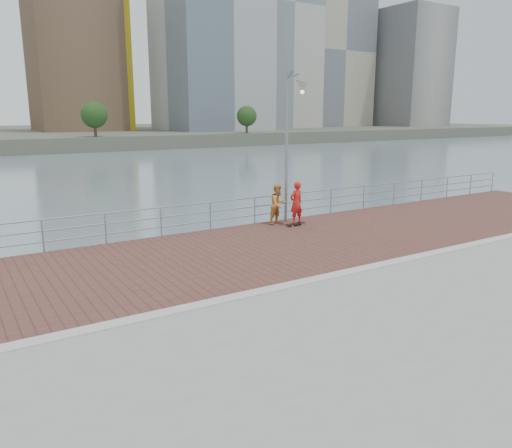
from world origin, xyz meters
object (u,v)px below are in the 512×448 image
guardrail (186,215)px  bystander (278,204)px  street_lamp (293,121)px  skateboarder (296,203)px

guardrail → bystander: bystander is taller
guardrail → street_lamp: size_ratio=6.61×
skateboarder → bystander: size_ratio=1.04×
street_lamp → skateboarder: (-0.03, -0.34, -3.24)m
street_lamp → skateboarder: street_lamp is taller
skateboarder → guardrail: bearing=-23.5°
guardrail → skateboarder: size_ratio=22.77×
street_lamp → bystander: 3.40m
guardrail → bystander: size_ratio=23.61×
guardrail → skateboarder: bearing=-16.6°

